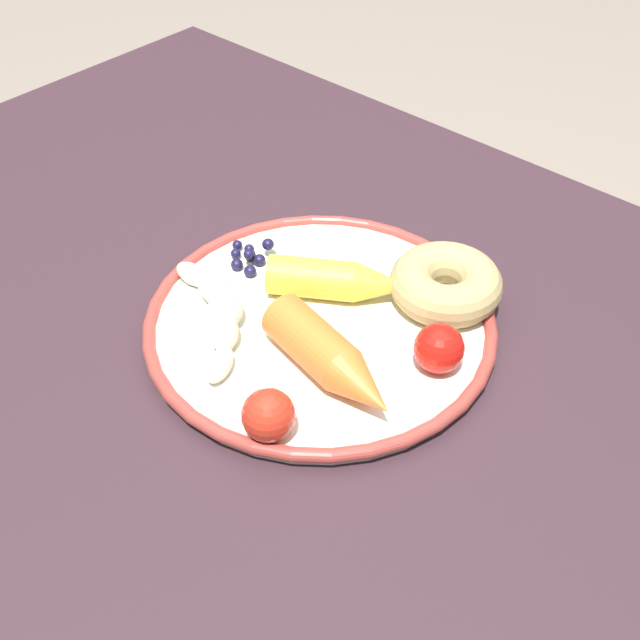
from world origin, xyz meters
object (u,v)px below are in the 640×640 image
(carrot_orange, at_px, (332,360))
(tomato_near, at_px, (268,415))
(plate, at_px, (320,322))
(banana, at_px, (218,312))
(blueberry_pile, at_px, (250,256))
(carrot_yellow, at_px, (340,281))
(tomato_mid, at_px, (439,348))
(dining_table, at_px, (298,379))
(donut, at_px, (446,284))

(carrot_orange, xyz_separation_m, tomato_near, (0.00, -0.08, -0.00))
(plate, bearing_deg, banana, -136.19)
(blueberry_pile, bearing_deg, carrot_yellow, 11.51)
(carrot_yellow, height_order, blueberry_pile, carrot_yellow)
(banana, height_order, tomato_mid, tomato_mid)
(dining_table, xyz_separation_m, tomato_near, (0.10, -0.13, 0.14))
(banana, xyz_separation_m, tomato_mid, (0.18, 0.08, 0.01))
(plate, relative_size, banana, 2.21)
(banana, xyz_separation_m, blueberry_pile, (-0.04, 0.08, -0.01))
(dining_table, height_order, donut, donut)
(plate, bearing_deg, tomato_mid, 11.32)
(blueberry_pile, distance_m, tomato_mid, 0.22)
(carrot_yellow, distance_m, tomato_mid, 0.12)
(dining_table, bearing_deg, plate, -16.34)
(carrot_yellow, height_order, donut, donut)
(donut, relative_size, blueberry_pile, 2.06)
(banana, xyz_separation_m, carrot_orange, (0.12, 0.02, 0.01))
(plate, relative_size, carrot_yellow, 2.39)
(carrot_orange, relative_size, tomato_near, 3.46)
(blueberry_pile, bearing_deg, plate, -8.87)
(plate, relative_size, carrot_orange, 2.17)
(plate, bearing_deg, tomato_near, -65.00)
(carrot_yellow, bearing_deg, plate, -78.15)
(plate, distance_m, tomato_near, 0.14)
(blueberry_pile, height_order, tomato_near, tomato_near)
(carrot_orange, bearing_deg, plate, 139.41)
(banana, relative_size, carrot_yellow, 1.08)
(plate, xyz_separation_m, tomato_near, (0.06, -0.12, 0.02))
(plate, height_order, tomato_near, tomato_near)
(dining_table, distance_m, plate, 0.12)
(banana, distance_m, carrot_orange, 0.12)
(tomato_near, bearing_deg, tomato_mid, 69.45)
(banana, bearing_deg, dining_table, 72.21)
(banana, height_order, carrot_orange, carrot_orange)
(banana, bearing_deg, carrot_yellow, 59.93)
(banana, relative_size, tomato_mid, 3.36)
(tomato_mid, bearing_deg, tomato_near, -110.55)
(blueberry_pile, xyz_separation_m, tomato_mid, (0.22, 0.01, 0.01))
(banana, xyz_separation_m, donut, (0.13, 0.16, 0.01))
(dining_table, bearing_deg, carrot_yellow, 36.33)
(carrot_orange, bearing_deg, blueberry_pile, 158.46)
(carrot_orange, bearing_deg, dining_table, 148.39)
(blueberry_pile, bearing_deg, tomato_mid, 1.53)
(dining_table, bearing_deg, tomato_mid, 3.87)
(blueberry_pile, bearing_deg, banana, -62.42)
(plate, bearing_deg, carrot_yellow, 101.85)
(donut, bearing_deg, plate, -124.74)
(plate, height_order, donut, donut)
(carrot_yellow, xyz_separation_m, donut, (0.07, 0.06, 0.00))
(carrot_yellow, distance_m, tomato_near, 0.17)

